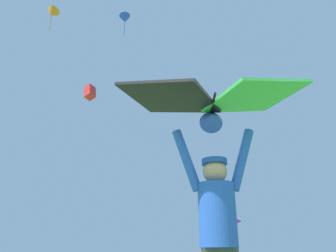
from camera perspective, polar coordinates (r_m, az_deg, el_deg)
kite_flyer_person at (r=3.03m, az=8.92°, el=-18.30°), size 0.80×0.43×1.92m
held_stunt_kite at (r=3.27m, az=7.80°, el=4.17°), size 1.83×1.23×0.41m
distant_kite_red_mid_left at (r=28.69m, az=-13.69°, el=5.82°), size 1.10×1.31×1.40m
distant_kite_orange_high_right at (r=26.63m, az=-19.84°, el=18.31°), size 1.18×1.20×2.10m
distant_kite_blue_low_right at (r=31.89m, az=-7.64°, el=18.28°), size 1.21×1.20×2.34m
marker_flag at (r=10.48m, az=12.20°, el=-16.83°), size 0.30×0.24×1.89m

